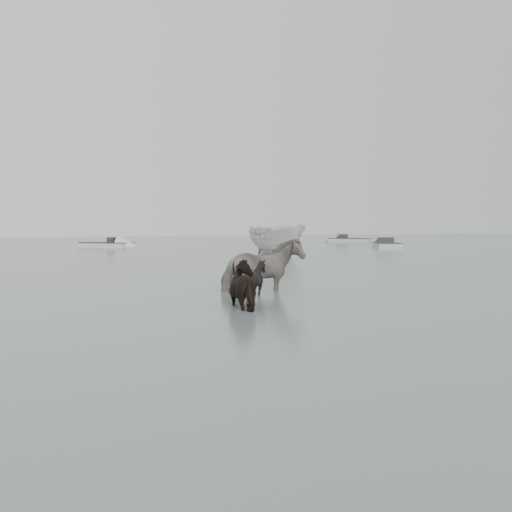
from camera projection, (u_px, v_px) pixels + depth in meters
The scene contains 8 objects.
ground at pixel (278, 299), 15.11m from camera, with size 140.00×140.00×0.00m, color #4F5E57.
pony_pinto at pixel (262, 257), 16.80m from camera, with size 0.97×2.14×1.81m, color black.
pony_dark at pixel (250, 275), 13.69m from camera, with size 1.35×1.15×1.36m, color black.
pony_black at pixel (255, 273), 15.85m from camera, with size 0.92×1.03×1.14m, color black.
boat_small at pixel (277, 239), 33.64m from camera, with size 1.84×4.88×1.88m, color beige.
skiff_port at pixel (387, 243), 45.28m from camera, with size 4.96×1.60×0.75m, color #9EA09E, non-canonical shape.
skiff_mid at pixel (107, 242), 46.15m from camera, with size 5.25×1.60×0.75m, color #B0B3B0, non-canonical shape.
skiff_star at pixel (350, 238), 58.31m from camera, with size 5.06×1.60×0.75m, color #A4A4A0, non-canonical shape.
Camera 1 is at (-6.08, -13.76, 1.81)m, focal length 45.00 mm.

